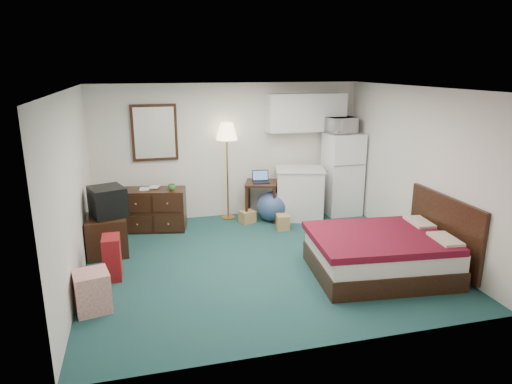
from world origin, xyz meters
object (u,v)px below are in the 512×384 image
object	(u,v)px
desk	(261,201)
bed	(380,254)
suitcase	(112,257)
kitchen_counter	(299,194)
tv_stand	(107,235)
dresser	(154,210)
floor_lamp	(227,172)
fridge	(342,174)

from	to	relation	value
desk	bed	world-z (taller)	desk
suitcase	kitchen_counter	bearing A→B (deg)	28.29
kitchen_counter	suitcase	size ratio (longest dim) A/B	1.56
tv_stand	dresser	bearing A→B (deg)	45.77
floor_lamp	kitchen_counter	size ratio (longest dim) A/B	1.94
kitchen_counter	fridge	world-z (taller)	fridge
tv_stand	suitcase	size ratio (longest dim) A/B	1.09
bed	tv_stand	size ratio (longest dim) A/B	2.80
kitchen_counter	floor_lamp	bearing A→B (deg)	-178.34
floor_lamp	kitchen_counter	distance (m)	1.42
kitchen_counter	bed	world-z (taller)	kitchen_counter
dresser	desk	size ratio (longest dim) A/B	1.50
suitcase	desk	bearing A→B (deg)	36.16
floor_lamp	bed	world-z (taller)	floor_lamp
floor_lamp	tv_stand	world-z (taller)	floor_lamp
desk	tv_stand	size ratio (longest dim) A/B	1.11
tv_stand	suitcase	world-z (taller)	same
dresser	desk	world-z (taller)	dresser
tv_stand	fridge	bearing A→B (deg)	8.16
suitcase	dresser	bearing A→B (deg)	70.65
dresser	fridge	distance (m)	3.60
desk	kitchen_counter	bearing A→B (deg)	9.62
bed	suitcase	distance (m)	3.66
fridge	suitcase	bearing A→B (deg)	-154.99
floor_lamp	fridge	xyz separation A→B (m)	(2.21, -0.22, -0.12)
fridge	suitcase	world-z (taller)	fridge
floor_lamp	bed	distance (m)	3.35
fridge	floor_lamp	bearing A→B (deg)	175.33
dresser	bed	distance (m)	3.93
kitchen_counter	fridge	distance (m)	0.96
dresser	bed	size ratio (longest dim) A/B	0.59
desk	fridge	world-z (taller)	fridge
desk	suitcase	bearing A→B (deg)	-124.95
floor_lamp	desk	world-z (taller)	floor_lamp
fridge	desk	bearing A→B (deg)	-179.64
tv_stand	suitcase	bearing A→B (deg)	-87.02
tv_stand	bed	bearing A→B (deg)	-29.40
floor_lamp	tv_stand	xyz separation A→B (m)	(-2.13, -1.20, -0.61)
fridge	suitcase	size ratio (longest dim) A/B	2.64
dresser	desk	bearing A→B (deg)	13.69
tv_stand	kitchen_counter	bearing A→B (deg)	9.82
fridge	bed	world-z (taller)	fridge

